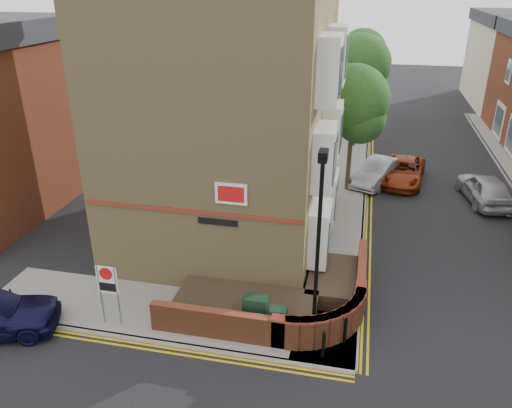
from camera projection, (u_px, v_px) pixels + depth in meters
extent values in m
plane|color=black|center=(256.00, 358.00, 15.30)|extent=(120.00, 120.00, 0.00)
cube|color=gray|center=(167.00, 313.00, 17.29)|extent=(13.00, 3.00, 0.12)
cube|color=gray|center=(348.00, 177.00, 29.10)|extent=(2.00, 32.00, 0.12)
cube|color=gray|center=(149.00, 340.00, 15.96)|extent=(13.00, 0.15, 0.12)
cube|color=gray|center=(366.00, 178.00, 28.90)|extent=(0.15, 32.00, 0.12)
cube|color=gold|center=(146.00, 347.00, 15.76)|extent=(13.00, 0.28, 0.01)
cube|color=gold|center=(370.00, 179.00, 28.88)|extent=(0.28, 32.00, 0.01)
cube|color=#9C8A53|center=(227.00, 111.00, 20.67)|extent=(8.00, 10.00, 11.00)
cube|color=maroon|center=(190.00, 211.00, 17.15)|extent=(7.80, 0.06, 0.15)
cube|color=white|center=(231.00, 194.00, 16.52)|extent=(1.10, 0.05, 0.75)
cube|color=black|center=(218.00, 222.00, 17.07)|extent=(1.40, 0.04, 0.22)
cylinder|color=black|center=(317.00, 257.00, 14.76)|extent=(0.12, 0.12, 6.00)
cylinder|color=black|center=(313.00, 328.00, 15.83)|extent=(0.20, 0.20, 0.80)
cube|color=black|center=(323.00, 156.00, 13.45)|extent=(0.25, 0.50, 0.30)
cube|color=black|center=(256.00, 313.00, 16.21)|extent=(0.80, 0.45, 1.20)
cube|color=black|center=(278.00, 323.00, 15.81)|extent=(0.55, 0.40, 1.10)
cylinder|color=black|center=(323.00, 345.00, 15.02)|extent=(0.11, 0.11, 0.90)
cylinder|color=black|center=(345.00, 331.00, 15.62)|extent=(0.11, 0.11, 0.90)
cylinder|color=slate|center=(101.00, 294.00, 16.28)|extent=(0.06, 0.06, 2.20)
cylinder|color=slate|center=(118.00, 297.00, 16.16)|extent=(0.06, 0.06, 2.20)
cube|color=white|center=(107.00, 280.00, 15.97)|extent=(0.72, 0.04, 1.00)
cylinder|color=red|center=(106.00, 274.00, 15.84)|extent=(0.44, 0.02, 0.44)
cube|color=beige|center=(505.00, 65.00, 44.78)|extent=(5.00, 12.00, 7.00)
cylinder|color=#382B1E|center=(350.00, 149.00, 26.36)|extent=(0.24, 0.24, 4.55)
sphere|color=#214818|center=(354.00, 100.00, 25.28)|extent=(3.64, 3.64, 3.64)
sphere|color=#214818|center=(360.00, 118.00, 25.29)|extent=(2.60, 2.60, 2.60)
sphere|color=#214818|center=(348.00, 107.00, 25.88)|extent=(2.86, 2.86, 2.86)
cylinder|color=#382B1E|center=(356.00, 109.00, 33.37)|extent=(0.24, 0.24, 5.04)
sphere|color=#214818|center=(360.00, 65.00, 32.18)|extent=(4.03, 4.03, 4.03)
sphere|color=#214818|center=(365.00, 81.00, 32.22)|extent=(2.88, 2.88, 2.88)
sphere|color=#214818|center=(355.00, 72.00, 32.80)|extent=(3.17, 3.17, 3.17)
cylinder|color=#382B1E|center=(360.00, 88.00, 40.54)|extent=(0.24, 0.24, 4.76)
sphere|color=#214818|center=(362.00, 53.00, 39.41)|extent=(3.81, 3.81, 3.81)
sphere|color=#214818|center=(367.00, 65.00, 39.43)|extent=(2.72, 2.72, 2.72)
sphere|color=#214818|center=(358.00, 58.00, 40.02)|extent=(2.99, 2.99, 2.99)
cylinder|color=black|center=(362.00, 112.00, 36.34)|extent=(0.10, 0.10, 3.20)
imported|color=black|center=(365.00, 83.00, 35.47)|extent=(0.20, 0.16, 1.00)
imported|color=#93939A|center=(378.00, 172.00, 28.01)|extent=(3.09, 4.49, 1.40)
imported|color=maroon|center=(403.00, 171.00, 28.26)|extent=(2.89, 5.06, 1.33)
imported|color=#9C9CA3|center=(485.00, 189.00, 25.66)|extent=(2.47, 4.66, 1.51)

